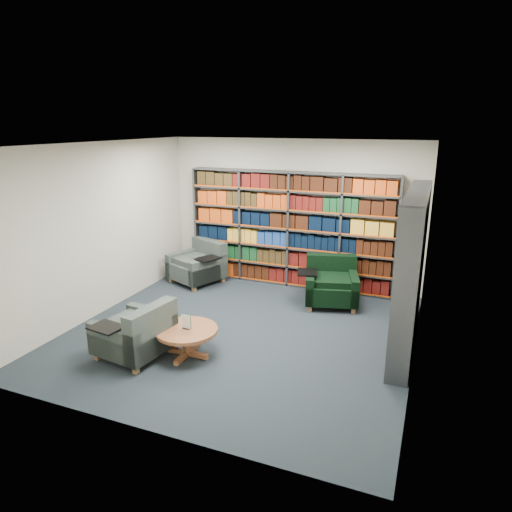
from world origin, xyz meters
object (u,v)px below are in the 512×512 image
at_px(chair_teal_left, 200,265).
at_px(chair_teal_front, 138,335).
at_px(chair_green_right, 331,285).
at_px(coffee_table, 187,334).

height_order(chair_teal_left, chair_teal_front, chair_teal_left).
bearing_deg(chair_teal_front, chair_teal_left, 103.19).
bearing_deg(chair_green_right, coffee_table, -117.60).
xyz_separation_m(chair_green_right, chair_teal_front, (-1.98, -2.92, -0.01)).
distance_m(chair_teal_left, chair_green_right, 2.70).
height_order(chair_green_right, coffee_table, chair_green_right).
bearing_deg(chair_teal_front, chair_green_right, 55.84).
height_order(chair_teal_left, chair_green_right, chair_green_right).
relative_size(chair_green_right, chair_teal_front, 1.08).
xyz_separation_m(chair_teal_front, coffee_table, (0.59, 0.27, 0.00)).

